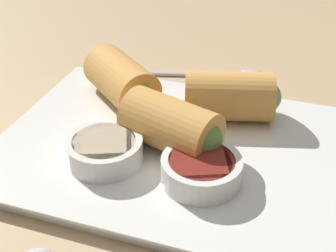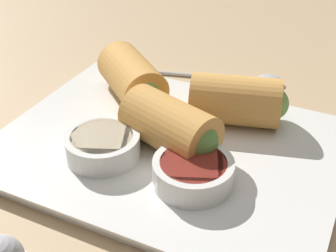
% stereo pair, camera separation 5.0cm
% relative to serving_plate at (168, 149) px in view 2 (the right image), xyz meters
% --- Properties ---
extents(table_surface, '(1.80, 1.40, 0.02)m').
position_rel_serving_plate_xyz_m(table_surface, '(-0.01, -0.02, -0.02)').
color(table_surface, tan).
rests_on(table_surface, ground).
extents(serving_plate, '(0.35, 0.26, 0.01)m').
position_rel_serving_plate_xyz_m(serving_plate, '(0.00, 0.00, 0.00)').
color(serving_plate, silver).
rests_on(serving_plate, table_surface).
extents(roll_front_left, '(0.11, 0.08, 0.05)m').
position_rel_serving_plate_xyz_m(roll_front_left, '(-0.01, 0.01, 0.03)').
color(roll_front_left, '#D19347').
rests_on(roll_front_left, serving_plate).
extents(roll_front_right, '(0.11, 0.10, 0.05)m').
position_rel_serving_plate_xyz_m(roll_front_right, '(0.08, -0.06, 0.03)').
color(roll_front_right, '#D19347').
rests_on(roll_front_right, serving_plate).
extents(roll_back_left, '(0.11, 0.08, 0.05)m').
position_rel_serving_plate_xyz_m(roll_back_left, '(-0.05, -0.07, 0.03)').
color(roll_back_left, '#D19347').
rests_on(roll_back_left, serving_plate).
extents(dipping_bowl_near, '(0.08, 0.08, 0.02)m').
position_rel_serving_plate_xyz_m(dipping_bowl_near, '(-0.05, 0.05, 0.02)').
color(dipping_bowl_near, silver).
rests_on(dipping_bowl_near, serving_plate).
extents(dipping_bowl_far, '(0.08, 0.08, 0.02)m').
position_rel_serving_plate_xyz_m(dipping_bowl_far, '(0.05, 0.05, 0.02)').
color(dipping_bowl_far, silver).
rests_on(dipping_bowl_far, serving_plate).
extents(spoon, '(0.17, 0.06, 0.01)m').
position_rel_serving_plate_xyz_m(spoon, '(-0.03, -0.20, -0.00)').
color(spoon, '#B2B2B7').
rests_on(spoon, table_surface).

